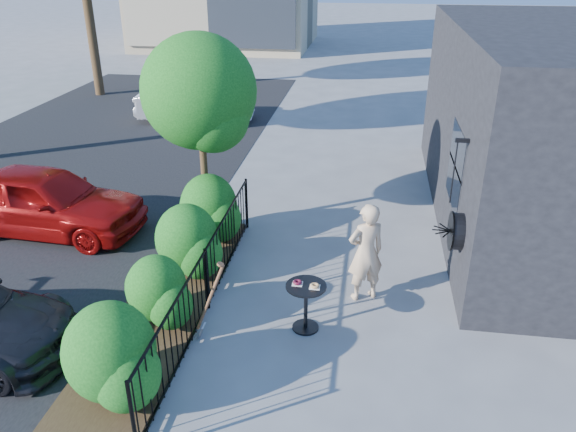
% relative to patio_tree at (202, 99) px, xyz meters
% --- Properties ---
extents(ground, '(120.00, 120.00, 0.00)m').
position_rel_patio_tree_xyz_m(ground, '(2.24, -2.76, -2.76)').
color(ground, gray).
rests_on(ground, ground).
extents(fence, '(0.05, 6.05, 1.10)m').
position_rel_patio_tree_xyz_m(fence, '(0.74, -2.76, -2.20)').
color(fence, black).
rests_on(fence, ground).
extents(planting_bed, '(1.30, 6.00, 0.08)m').
position_rel_patio_tree_xyz_m(planting_bed, '(0.04, -2.76, -2.72)').
color(planting_bed, '#382616').
rests_on(planting_bed, ground).
extents(shrubs, '(1.10, 5.60, 1.24)m').
position_rel_patio_tree_xyz_m(shrubs, '(0.14, -2.66, -2.06)').
color(shrubs, '#125015').
rests_on(shrubs, ground).
extents(patio_tree, '(2.20, 2.20, 3.94)m').
position_rel_patio_tree_xyz_m(patio_tree, '(0.00, 0.00, 0.00)').
color(patio_tree, '#3F2B19').
rests_on(patio_tree, ground).
extents(street, '(9.00, 30.00, 0.01)m').
position_rel_patio_tree_xyz_m(street, '(-4.76, 0.24, -2.76)').
color(street, black).
rests_on(street, ground).
extents(cafe_table, '(0.62, 0.62, 0.83)m').
position_rel_patio_tree_xyz_m(cafe_table, '(2.37, -3.07, -2.22)').
color(cafe_table, black).
rests_on(cafe_table, ground).
extents(woman, '(0.74, 0.65, 1.72)m').
position_rel_patio_tree_xyz_m(woman, '(3.23, -2.06, -1.90)').
color(woman, beige).
rests_on(woman, ground).
extents(shovel, '(0.49, 0.18, 1.36)m').
position_rel_patio_tree_xyz_m(shovel, '(0.98, -3.52, -2.17)').
color(shovel, brown).
rests_on(shovel, ground).
extents(car_red, '(4.18, 1.92, 1.39)m').
position_rel_patio_tree_xyz_m(car_red, '(-3.31, -0.53, -2.07)').
color(car_red, '#A40E0D').
rests_on(car_red, ground).
extents(car_silver, '(4.06, 1.81, 1.29)m').
position_rel_patio_tree_xyz_m(car_silver, '(-2.74, 8.04, -2.12)').
color(car_silver, silver).
rests_on(car_silver, ground).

